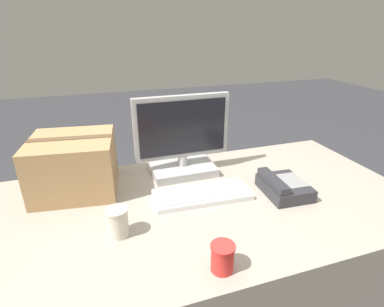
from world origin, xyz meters
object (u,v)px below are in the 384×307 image
monitor (183,143)px  keyboard (202,194)px  paper_cup_left (118,222)px  cardboard_box (74,164)px  desk_phone (283,187)px  paper_cup_right (222,257)px

monitor → keyboard: size_ratio=1.09×
keyboard → paper_cup_left: size_ratio=3.96×
keyboard → cardboard_box: cardboard_box is taller
desk_phone → paper_cup_right: 0.53m
paper_cup_left → cardboard_box: (-0.14, 0.38, 0.07)m
monitor → cardboard_box: (-0.49, -0.01, -0.03)m
paper_cup_left → keyboard: bearing=21.6°
cardboard_box → keyboard: bearing=-25.5°
monitor → cardboard_box: monitor is taller
keyboard → paper_cup_left: paper_cup_left is taller
cardboard_box → paper_cup_left: bearing=-69.7°
monitor → desk_phone: size_ratio=2.02×
desk_phone → paper_cup_left: 0.70m
cardboard_box → monitor: bearing=0.8°
keyboard → monitor: bearing=94.5°
keyboard → paper_cup_right: 0.41m
monitor → cardboard_box: 0.49m
paper_cup_left → paper_cup_right: 0.38m
monitor → paper_cup_left: 0.53m
desk_phone → cardboard_box: size_ratio=0.60×
paper_cup_right → monitor: bearing=83.2°
paper_cup_left → paper_cup_right: bearing=-43.4°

